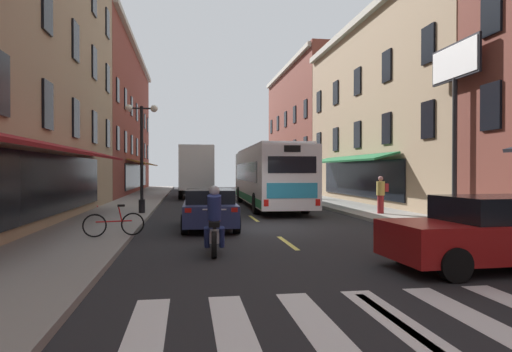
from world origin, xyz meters
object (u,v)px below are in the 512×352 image
(bicycle_near, at_px, (114,224))
(billboard_sign, at_px, (455,86))
(transit_bus, at_px, (268,176))
(sedan_near, at_px, (193,184))
(box_truck, at_px, (196,172))
(pedestrian_near, at_px, (381,194))
(sedan_far, at_px, (499,232))
(street_lamp_twin, at_px, (142,153))
(motorcycle_rider, at_px, (214,224))
(pedestrian_mid, at_px, (311,187))
(sedan_mid, at_px, (209,208))

(bicycle_near, bearing_deg, billboard_sign, 9.50)
(transit_bus, xyz_separation_m, sedan_near, (-3.86, 21.11, -1.01))
(billboard_sign, height_order, sedan_near, billboard_sign)
(billboard_sign, relative_size, box_truck, 0.92)
(pedestrian_near, bearing_deg, sedan_near, 16.93)
(sedan_far, distance_m, street_lamp_twin, 14.95)
(transit_bus, relative_size, sedan_near, 2.67)
(sedan_near, relative_size, sedan_far, 1.00)
(transit_bus, height_order, sedan_near, transit_bus)
(motorcycle_rider, relative_size, pedestrian_mid, 1.31)
(sedan_near, bearing_deg, transit_bus, -79.64)
(transit_bus, relative_size, box_truck, 1.74)
(pedestrian_near, distance_m, pedestrian_mid, 10.67)
(transit_bus, bearing_deg, sedan_mid, -112.95)
(transit_bus, relative_size, sedan_far, 2.66)
(bicycle_near, bearing_deg, motorcycle_rider, -39.73)
(pedestrian_mid, bearing_deg, bicycle_near, -42.47)
(pedestrian_near, bearing_deg, street_lamp_twin, 80.51)
(box_truck, distance_m, street_lamp_twin, 13.44)
(transit_bus, bearing_deg, pedestrian_mid, 52.28)
(sedan_mid, distance_m, motorcycle_rider, 4.69)
(pedestrian_mid, height_order, street_lamp_twin, street_lamp_twin)
(transit_bus, height_order, sedan_far, transit_bus)
(billboard_sign, height_order, pedestrian_mid, billboard_sign)
(street_lamp_twin, bearing_deg, billboard_sign, -23.92)
(sedan_mid, height_order, pedestrian_near, pedestrian_near)
(sedan_mid, height_order, pedestrian_mid, pedestrian_mid)
(transit_bus, bearing_deg, sedan_far, -82.95)
(street_lamp_twin, bearing_deg, box_truck, 78.65)
(billboard_sign, height_order, motorcycle_rider, billboard_sign)
(pedestrian_near, height_order, pedestrian_mid, pedestrian_near)
(billboard_sign, height_order, box_truck, billboard_sign)
(pedestrian_mid, bearing_deg, motorcycle_rider, -32.20)
(motorcycle_rider, distance_m, bicycle_near, 3.57)
(sedan_mid, distance_m, pedestrian_mid, 15.60)
(box_truck, relative_size, sedan_near, 1.53)
(pedestrian_near, relative_size, street_lamp_twin, 0.34)
(street_lamp_twin, bearing_deg, sedan_far, -55.29)
(box_truck, height_order, street_lamp_twin, street_lamp_twin)
(sedan_near, xyz_separation_m, pedestrian_near, (7.90, -26.78, 0.29))
(sedan_mid, bearing_deg, street_lamp_twin, 119.92)
(transit_bus, bearing_deg, bicycle_near, -120.50)
(bicycle_near, bearing_deg, sedan_far, -30.08)
(street_lamp_twin, bearing_deg, motorcycle_rider, -74.32)
(billboard_sign, relative_size, sedan_near, 1.41)
(motorcycle_rider, bearing_deg, bicycle_near, 140.27)
(motorcycle_rider, bearing_deg, transit_bus, 74.20)
(box_truck, distance_m, pedestrian_near, 16.95)
(sedan_near, height_order, street_lamp_twin, street_lamp_twin)
(sedan_far, distance_m, motorcycle_rider, 6.34)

